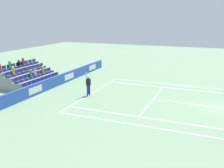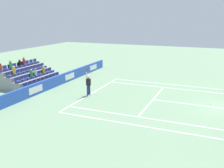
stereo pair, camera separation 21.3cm
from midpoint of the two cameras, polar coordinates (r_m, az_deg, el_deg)
line_baseline at (r=23.39m, az=-3.85°, el=-1.82°), size 10.97×0.10×0.01m
line_service at (r=21.58m, az=9.31°, el=-3.42°), size 8.23×0.10×0.01m
line_centre_service at (r=21.12m, az=17.78°, el=-4.35°), size 0.10×6.40×0.01m
line_singles_sideline_left at (r=17.72m, az=7.53°, el=-7.43°), size 0.10×11.89×0.01m
line_singles_sideline_right at (r=25.36m, az=12.54°, el=-0.84°), size 0.10×11.89×0.01m
line_doubles_sideline_left at (r=16.51m, az=6.24°, el=-9.11°), size 0.10×11.89×0.01m
line_doubles_sideline_right at (r=26.67m, az=13.09°, el=-0.11°), size 0.10×11.89×0.01m
line_centre_mark at (r=23.35m, az=-3.63°, el=-1.85°), size 0.10×0.20×0.01m
sponsor_barrier at (r=25.42m, az=-12.55°, el=0.39°), size 22.00×0.22×1.03m
tennis_player at (r=22.26m, az=-4.97°, el=-0.06°), size 0.51×0.40×2.85m
stadium_stand at (r=27.16m, az=-17.67°, el=1.33°), size 5.58×3.80×2.62m
loose_tennis_ball at (r=21.64m, az=21.20°, el=-4.12°), size 0.07×0.07×0.07m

